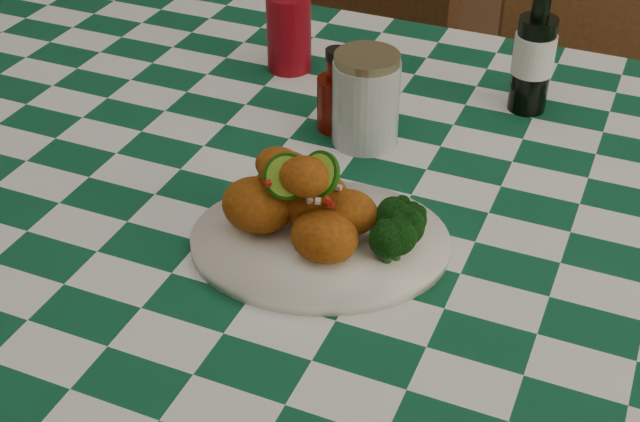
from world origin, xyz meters
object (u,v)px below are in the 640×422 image
at_px(red_tumbler, 289,33).
at_px(ketchup_bottle, 336,90).
at_px(beer_bottle, 536,43).
at_px(wooden_chair_right, 598,158).
at_px(dining_table, 335,383).
at_px(mason_jar, 366,99).
at_px(plate, 320,242).
at_px(wooden_chair_left, 321,111).
at_px(fried_chicken_pile, 309,197).

distance_m(red_tumbler, ketchup_bottle, 0.20).
relative_size(beer_bottle, wooden_chair_right, 0.24).
relative_size(dining_table, mason_jar, 12.36).
distance_m(red_tumbler, mason_jar, 0.25).
relative_size(dining_table, beer_bottle, 7.72).
bearing_deg(beer_bottle, plate, -109.21).
xyz_separation_m(beer_bottle, wooden_chair_right, (0.10, 0.46, -0.44)).
bearing_deg(beer_bottle, dining_table, -123.49).
xyz_separation_m(plate, ketchup_bottle, (-0.09, 0.27, 0.05)).
distance_m(mason_jar, beer_bottle, 0.27).
xyz_separation_m(wooden_chair_left, wooden_chair_right, (0.61, 0.04, 0.00)).
xyz_separation_m(ketchup_bottle, wooden_chair_right, (0.34, 0.62, -0.39)).
height_order(dining_table, red_tumbler, red_tumbler).
bearing_deg(wooden_chair_left, fried_chicken_pile, -46.52).
xyz_separation_m(dining_table, wooden_chair_right, (0.28, 0.74, 0.06)).
xyz_separation_m(plate, mason_jar, (-0.04, 0.25, 0.06)).
relative_size(plate, wooden_chair_left, 0.34).
relative_size(dining_table, wooden_chair_right, 1.83).
xyz_separation_m(plate, wooden_chair_left, (-0.36, 0.85, -0.34)).
relative_size(fried_chicken_pile, red_tumbler, 1.34).
bearing_deg(fried_chicken_pile, wooden_chair_right, 73.74).
height_order(plate, wooden_chair_right, wooden_chair_right).
bearing_deg(wooden_chair_right, plate, -124.79).
xyz_separation_m(fried_chicken_pile, red_tumbler, (-0.22, 0.42, -0.01)).
height_order(plate, ketchup_bottle, ketchup_bottle).
height_order(dining_table, fried_chicken_pile, fried_chicken_pile).
height_order(fried_chicken_pile, red_tumbler, same).
xyz_separation_m(mason_jar, wooden_chair_right, (0.29, 0.64, -0.40)).
bearing_deg(beer_bottle, ketchup_bottle, -145.65).
bearing_deg(fried_chicken_pile, beer_bottle, 69.20).
height_order(ketchup_bottle, mason_jar, mason_jar).
bearing_deg(plate, red_tumbler, 119.02).
distance_m(red_tumbler, wooden_chair_left, 0.60).
bearing_deg(ketchup_bottle, wooden_chair_right, 61.62).
height_order(beer_bottle, wooden_chair_right, beer_bottle).
height_order(red_tumbler, mason_jar, mason_jar).
bearing_deg(red_tumbler, dining_table, -53.98).
distance_m(dining_table, wooden_chair_right, 0.80).
distance_m(beer_bottle, wooden_chair_left, 0.79).
xyz_separation_m(dining_table, ketchup_bottle, (-0.05, 0.12, 0.46)).
bearing_deg(plate, dining_table, 103.91).
distance_m(fried_chicken_pile, wooden_chair_left, 1.01).
bearing_deg(wooden_chair_left, wooden_chair_right, 25.23).
height_order(dining_table, wooden_chair_left, wooden_chair_left).
bearing_deg(wooden_chair_right, beer_bottle, -121.08).
bearing_deg(ketchup_bottle, mason_jar, -19.46).
relative_size(plate, red_tumbler, 2.48).
bearing_deg(wooden_chair_left, mason_jar, -40.46).
height_order(plate, beer_bottle, beer_bottle).
relative_size(ketchup_bottle, beer_bottle, 0.58).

